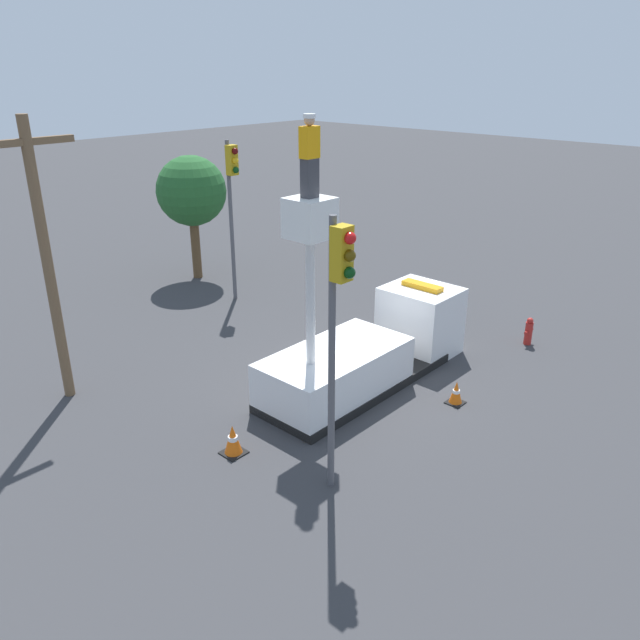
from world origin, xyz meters
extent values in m
plane|color=#38383A|center=(0.00, 0.00, 0.00)|extent=(120.00, 120.00, 0.00)
cube|color=black|center=(0.00, 0.00, 0.12)|extent=(5.86, 2.11, 0.24)
cube|color=white|center=(-0.89, 0.00, 0.67)|extent=(4.07, 2.05, 1.34)
cube|color=white|center=(2.93, 0.00, 1.01)|extent=(1.78, 2.05, 2.02)
cube|color=black|center=(3.83, 0.00, 1.41)|extent=(0.03, 1.74, 0.81)
cube|color=orange|center=(2.93, 0.00, 2.09)|extent=(0.36, 1.23, 0.14)
cylinder|color=silver|center=(-1.80, 0.00, 2.95)|extent=(0.22, 0.22, 3.22)
cube|color=white|center=(-1.80, 0.00, 4.91)|extent=(0.92, 0.92, 0.90)
cube|color=#38383D|center=(-1.80, 0.00, 5.78)|extent=(0.34, 0.26, 0.84)
cube|color=#F29E0C|center=(-1.80, 0.00, 6.53)|extent=(0.40, 0.26, 0.66)
sphere|color=tan|center=(-1.80, 0.00, 6.97)|extent=(0.23, 0.23, 0.23)
cylinder|color=white|center=(-1.80, 0.00, 7.06)|extent=(0.26, 0.26, 0.09)
cylinder|color=#515156|center=(-3.68, -2.32, 2.83)|extent=(0.14, 0.14, 5.65)
cube|color=#B79314|center=(-3.68, -2.53, 5.00)|extent=(0.34, 0.28, 1.00)
sphere|color=red|center=(-3.68, -2.72, 5.31)|extent=(0.22, 0.22, 0.22)
sphere|color=#503C07|center=(-3.68, -2.72, 5.00)|extent=(0.22, 0.22, 0.22)
sphere|color=#083710|center=(-3.68, -2.72, 4.69)|extent=(0.22, 0.22, 0.22)
cylinder|color=#515156|center=(2.21, 7.62, 2.84)|extent=(0.14, 0.14, 5.68)
cube|color=#B79314|center=(2.21, 7.41, 5.03)|extent=(0.34, 0.28, 1.00)
sphere|color=#490707|center=(2.21, 7.22, 5.34)|extent=(0.22, 0.22, 0.22)
sphere|color=gold|center=(2.21, 7.22, 5.03)|extent=(0.22, 0.22, 0.22)
sphere|color=#083710|center=(2.21, 7.22, 4.72)|extent=(0.22, 0.22, 0.22)
cylinder|color=#B2231E|center=(5.65, -2.21, 0.36)|extent=(0.23, 0.23, 0.72)
sphere|color=#B2231E|center=(5.65, -2.21, 0.78)|extent=(0.20, 0.20, 0.20)
cylinder|color=#B2231E|center=(5.48, -2.21, 0.43)|extent=(0.12, 0.09, 0.09)
cylinder|color=#B2231E|center=(5.83, -2.21, 0.43)|extent=(0.12, 0.09, 0.09)
cube|color=black|center=(-4.32, 0.02, 0.01)|extent=(0.50, 0.50, 0.03)
cone|color=orange|center=(-4.32, 0.02, 0.36)|extent=(0.42, 0.42, 0.71)
cylinder|color=white|center=(-4.32, 0.02, 0.39)|extent=(0.22, 0.22, 0.10)
cube|color=black|center=(0.97, -2.47, 0.01)|extent=(0.42, 0.42, 0.03)
cone|color=orange|center=(0.97, -2.47, 0.31)|extent=(0.35, 0.35, 0.62)
cylinder|color=white|center=(0.97, -2.47, 0.34)|extent=(0.18, 0.18, 0.09)
cylinder|color=brown|center=(2.78, 10.62, 1.28)|extent=(0.36, 0.36, 2.56)
sphere|color=#235B28|center=(2.78, 10.62, 3.50)|extent=(2.70, 2.70, 2.70)
cylinder|color=brown|center=(-5.48, 5.26, 3.52)|extent=(0.26, 0.26, 7.04)
cube|color=brown|center=(-5.48, 5.26, 6.44)|extent=(2.20, 0.16, 0.16)
camera|label=1|loc=(-11.68, -9.33, 8.09)|focal=35.00mm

